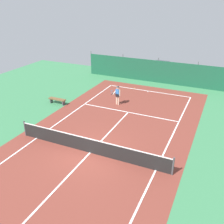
{
  "coord_description": "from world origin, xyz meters",
  "views": [
    {
      "loc": [
        6.64,
        -11.29,
        8.83
      ],
      "look_at": [
        -0.44,
        4.15,
        0.9
      ],
      "focal_mm": 40.85,
      "sensor_mm": 36.0,
      "label": 1
    }
  ],
  "objects": [
    {
      "name": "court_surface",
      "position": [
        0.0,
        0.0,
        0.0
      ],
      "size": [
        11.02,
        26.6,
        0.01
      ],
      "color": "brown",
      "rests_on": "ground"
    },
    {
      "name": "back_fence",
      "position": [
        -0.0,
        15.41,
        0.67
      ],
      "size": [
        16.3,
        0.98,
        2.7
      ],
      "color": "#195138",
      "rests_on": "ground"
    },
    {
      "name": "parked_car",
      "position": [
        -0.21,
        17.24,
        0.84
      ],
      "size": [
        2.11,
        4.25,
        1.68
      ],
      "rotation": [
        0.0,
        0.0,
        0.03
      ],
      "color": "silver",
      "rests_on": "ground"
    },
    {
      "name": "tennis_net",
      "position": [
        0.0,
        0.0,
        0.51
      ],
      "size": [
        10.12,
        0.1,
        1.1
      ],
      "color": "black",
      "rests_on": "ground"
    },
    {
      "name": "tennis_player",
      "position": [
        -1.46,
        7.54,
        0.96
      ],
      "size": [
        0.81,
        0.68,
        1.64
      ],
      "rotation": [
        0.0,
        0.0,
        2.87
      ],
      "color": "beige",
      "rests_on": "ground"
    },
    {
      "name": "tennis_ball_near_player",
      "position": [
        -1.52,
        12.06,
        0.03
      ],
      "size": [
        0.07,
        0.07,
        0.07
      ],
      "primitive_type": "sphere",
      "color": "#CCDB33",
      "rests_on": "ground"
    },
    {
      "name": "ground_plane",
      "position": [
        0.0,
        0.0,
        0.0
      ],
      "size": [
        36.0,
        36.0,
        0.0
      ],
      "primitive_type": "plane",
      "color": "#387A4C"
    },
    {
      "name": "courtside_bench",
      "position": [
        -6.31,
        5.46,
        0.37
      ],
      "size": [
        1.6,
        0.4,
        0.49
      ],
      "color": "brown",
      "rests_on": "ground"
    }
  ]
}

